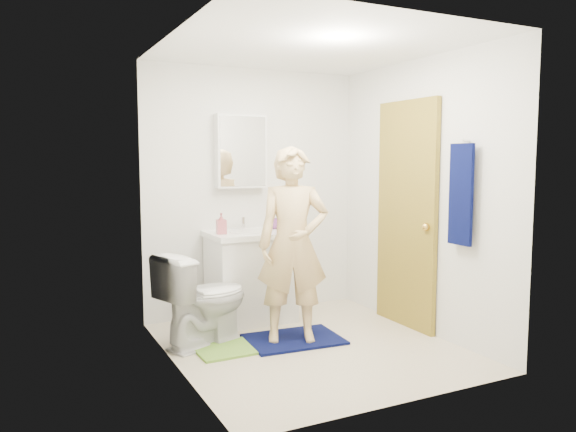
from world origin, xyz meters
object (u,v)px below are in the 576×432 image
at_px(medicine_cabinet, 241,151).
at_px(towel, 461,195).
at_px(toothbrush_cup, 274,224).
at_px(vanity_cabinet, 251,279).
at_px(soap_dispenser, 221,223).
at_px(toilet, 204,298).
at_px(man, 293,244).

relative_size(medicine_cabinet, towel, 0.87).
bearing_deg(toothbrush_cup, vanity_cabinet, -161.79).
bearing_deg(vanity_cabinet, soap_dispenser, -172.57).
relative_size(toilet, toothbrush_cup, 6.26).
bearing_deg(toothbrush_cup, toilet, -147.15).
height_order(toilet, soap_dispenser, soap_dispenser).
height_order(vanity_cabinet, man, man).
bearing_deg(toilet, towel, -138.88).
xyz_separation_m(medicine_cabinet, towel, (1.18, -1.71, -0.35)).
bearing_deg(toilet, medicine_cabinet, -60.44).
relative_size(toothbrush_cup, man, 0.08).
height_order(soap_dispenser, man, man).
distance_m(vanity_cabinet, medicine_cabinet, 1.22).
bearing_deg(soap_dispenser, toilet, -124.90).
distance_m(towel, man, 1.40).
relative_size(towel, toothbrush_cup, 6.42).
distance_m(vanity_cabinet, toilet, 0.78).
distance_m(toilet, man, 0.85).
distance_m(toilet, soap_dispenser, 0.78).
xyz_separation_m(towel, toothbrush_cup, (-0.89, 1.58, -0.35)).
bearing_deg(towel, man, 146.36).
xyz_separation_m(medicine_cabinet, toilet, (-0.61, -0.71, -1.21)).
height_order(vanity_cabinet, towel, towel).
relative_size(medicine_cabinet, man, 0.44).
bearing_deg(medicine_cabinet, vanity_cabinet, -90.00).
bearing_deg(toothbrush_cup, man, -104.38).
height_order(vanity_cabinet, toothbrush_cup, toothbrush_cup).
height_order(toothbrush_cup, man, man).
relative_size(toilet, man, 0.49).
xyz_separation_m(towel, toilet, (-1.79, 1.00, -0.86)).
xyz_separation_m(towel, soap_dispenser, (-1.48, 1.45, -0.30)).
bearing_deg(man, towel, -12.57).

